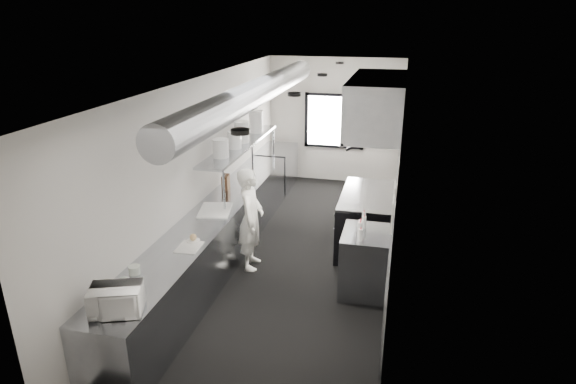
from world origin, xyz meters
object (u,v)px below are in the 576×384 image
Objects in this scene: knife_block at (226,182)px; plate_stack_d at (256,122)px; bottle_station at (365,262)px; squeeze_bottle_d at (364,222)px; cutting_board at (215,210)px; squeeze_bottle_c at (361,227)px; plate_stack_a at (221,148)px; far_work_table at (277,168)px; small_plate at (193,241)px; microwave at (116,300)px; exhaust_hood at (377,104)px; plate_stack_c at (242,132)px; line_cook at (251,219)px; deli_tub_a at (123,283)px; range at (366,220)px; squeeze_bottle_b at (360,229)px; deli_tub_b at (134,270)px; squeeze_bottle_a at (361,235)px; squeeze_bottle_e at (364,217)px; prep_counter at (215,239)px; pass_shelf at (241,145)px; plate_stack_b at (235,140)px.

plate_stack_d is at bearing 76.61° from knife_block.
bottle_station is 3.70m from plate_stack_d.
plate_stack_d reaches higher than squeeze_bottle_d.
cutting_board is 3.18× the size of squeeze_bottle_c.
far_work_table is at bearing 88.69° from plate_stack_a.
plate_stack_d is 3.40m from squeeze_bottle_d.
small_plate is 0.29× the size of cutting_board.
microwave is 3.32m from plate_stack_a.
knife_block reaches higher than squeeze_bottle_d.
plate_stack_c is at bearing 170.74° from exhaust_hood.
bottle_station is at bearing -6.08° from cutting_board.
deli_tub_a is at bearing 155.87° from line_cook.
plate_stack_a reaches higher than range.
deli_tub_b is at bearing -146.02° from squeeze_bottle_b.
squeeze_bottle_a is (-0.01, -1.67, -1.41)m from exhaust_hood.
squeeze_bottle_e is at bearing -32.29° from plate_stack_c.
bottle_station is (2.30, -0.20, 0.00)m from prep_counter.
knife_block is 1.27× the size of squeeze_bottle_b.
exhaust_hood is 5.35× the size of plate_stack_d.
plate_stack_c is 3.04m from squeeze_bottle_b.
plate_stack_d is (0.01, 0.85, 0.24)m from pass_shelf.
far_work_table is 6.39× the size of squeeze_bottle_b.
bottle_station is at bearing -68.91° from squeeze_bottle_d.
deli_tub_b is (-0.04, 0.30, 0.00)m from deli_tub_a.
line_cook is at bearing 69.10° from small_plate.
squeeze_bottle_a reaches higher than prep_counter.
plate_stack_a is 0.71× the size of plate_stack_d.
plate_stack_d is (0.04, 1.74, 0.06)m from plate_stack_a.
far_work_table is (-2.30, 3.90, 0.00)m from bottle_station.
squeeze_bottle_e is at bearing -27.37° from knife_block.
squeeze_bottle_e is (-0.08, 0.34, 0.53)m from bottle_station.
plate_stack_b is 0.42m from plate_stack_c.
knife_block is (-0.17, 1.00, 0.57)m from prep_counter.
exhaust_hood is 2.92m from cutting_board.
squeeze_bottle_a is at bearing -61.80° from far_work_table.
plate_stack_d reaches higher than pass_shelf.
small_plate is 1.81m from plate_stack_a.
line_cook is at bearing 165.76° from squeeze_bottle_b.
plate_stack_d reaches higher than deli_tub_a.
plate_stack_b reaches higher than line_cook.
squeeze_bottle_c is at bearing -91.37° from exhaust_hood.
squeeze_bottle_b is at bearing -39.67° from plate_stack_c.
knife_block is at bearing -129.34° from plate_stack_b.
far_work_table is at bearing 131.94° from exhaust_hood.
pass_shelf is 0.91m from plate_stack_a.
squeeze_bottle_d is (2.20, 2.59, -0.05)m from microwave.
plate_stack_a is (-2.37, 0.81, 1.27)m from bottle_station.
prep_counter is 1.10m from small_plate.
plate_stack_d is at bearing 135.51° from squeeze_bottle_e.
squeeze_bottle_d is (2.27, -2.40, -0.79)m from plate_stack_d.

